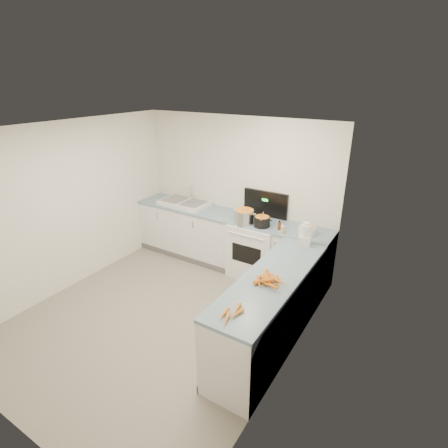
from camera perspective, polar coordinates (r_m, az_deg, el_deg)
The scene contains 19 objects.
floor at distance 5.05m, azimuth -9.82°, elevation -14.56°, with size 3.50×4.00×0.00m, color gray, non-canonical shape.
ceiling at distance 4.07m, azimuth -12.24°, elevation 14.74°, with size 3.50×4.00×0.00m, color white, non-canonical shape.
wall_back at distance 5.93m, azimuth 2.12°, elevation 5.25°, with size 3.50×2.50×0.00m, color white, non-canonical shape.
wall_left at distance 5.68m, azimuth -24.15°, elevation 2.42°, with size 4.00×2.50×0.00m, color white, non-canonical shape.
wall_right at distance 3.57m, azimuth 10.65°, elevation -7.63°, with size 4.00×2.50×0.00m, color white, non-canonical shape.
counter_back at distance 5.97m, azimuth 0.58°, elevation -2.64°, with size 3.50×0.62×0.94m.
counter_right at distance 4.33m, azimuth 7.62°, elevation -13.81°, with size 0.62×2.20×0.94m.
stove at distance 5.72m, azimuth 5.23°, elevation -3.89°, with size 0.76×0.65×1.36m.
sink at distance 6.26m, azimuth -6.48°, elevation 3.45°, with size 0.86×0.52×0.31m.
steel_pot at distance 5.43m, azimuth 3.30°, elevation 1.16°, with size 0.32×0.32×0.23m, color silver.
black_pot at distance 5.33m, azimuth 6.20°, elevation 0.30°, with size 0.25×0.25×0.18m, color black.
wooden_spoon at distance 5.29m, azimuth 6.25°, elevation 1.29°, with size 0.02×0.02×0.36m, color #AD7A47.
mixing_bowl at distance 5.18m, azimuth 13.35°, elevation -1.05°, with size 0.24×0.24×0.11m, color white.
extract_bottle at distance 5.25m, azimuth 9.02°, elevation -0.30°, with size 0.05×0.05×0.12m, color #593319.
spice_jar at distance 5.16m, azimuth 9.54°, elevation -0.93°, with size 0.06×0.06×0.10m, color #E5B266.
food_processor at distance 4.83m, azimuth 13.13°, elevation -1.76°, with size 0.19×0.22×0.32m.
carrot_pile at distance 3.93m, azimuth 7.17°, elevation -9.04°, with size 0.37×0.40×0.09m.
peeled_carrots at distance 3.43m, azimuth 1.19°, elevation -14.46°, with size 0.17×0.37×0.04m.
peelings at distance 6.37m, azimuth -7.87°, elevation 4.13°, with size 0.22×0.28×0.01m.
Camera 1 is at (2.78, -2.92, 3.04)m, focal length 28.00 mm.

